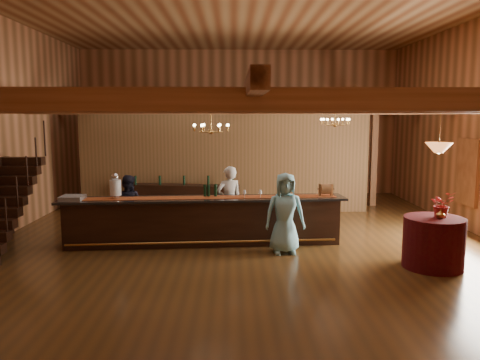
{
  "coord_description": "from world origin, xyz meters",
  "views": [
    {
      "loc": [
        -0.24,
        -11.1,
        3.0
      ],
      "look_at": [
        -0.06,
        0.7,
        1.39
      ],
      "focal_mm": 35.0,
      "sensor_mm": 36.0,
      "label": 1
    }
  ],
  "objects_px": {
    "beverage_dispenser": "(115,186)",
    "raffle_drum": "(326,189)",
    "round_table": "(433,243)",
    "floor_plant": "(317,189)",
    "tasting_bar": "(204,221)",
    "pendant_lamp": "(439,148)",
    "guest": "(285,213)",
    "chandelier_left": "(211,128)",
    "chandelier_right": "(335,121)",
    "bartender": "(229,201)",
    "backbar_shelf": "(184,200)",
    "staff_second": "(128,206)"
  },
  "relations": [
    {
      "from": "chandelier_right",
      "to": "staff_second",
      "type": "distance_m",
      "value": 6.0
    },
    {
      "from": "guest",
      "to": "bartender",
      "type": "bearing_deg",
      "value": 127.34
    },
    {
      "from": "chandelier_left",
      "to": "guest",
      "type": "relative_size",
      "value": 0.45
    },
    {
      "from": "staff_second",
      "to": "round_table",
      "type": "bearing_deg",
      "value": 166.9
    },
    {
      "from": "raffle_drum",
      "to": "guest",
      "type": "distance_m",
      "value": 1.44
    },
    {
      "from": "chandelier_right",
      "to": "bartender",
      "type": "distance_m",
      "value": 3.79
    },
    {
      "from": "round_table",
      "to": "pendant_lamp",
      "type": "height_order",
      "value": "pendant_lamp"
    },
    {
      "from": "round_table",
      "to": "chandelier_left",
      "type": "distance_m",
      "value": 5.31
    },
    {
      "from": "beverage_dispenser",
      "to": "floor_plant",
      "type": "xyz_separation_m",
      "value": [
        5.42,
        4.1,
        -0.7
      ]
    },
    {
      "from": "backbar_shelf",
      "to": "staff_second",
      "type": "height_order",
      "value": "staff_second"
    },
    {
      "from": "raffle_drum",
      "to": "floor_plant",
      "type": "relative_size",
      "value": 0.24
    },
    {
      "from": "chandelier_left",
      "to": "pendant_lamp",
      "type": "height_order",
      "value": "same"
    },
    {
      "from": "chandelier_left",
      "to": "raffle_drum",
      "type": "bearing_deg",
      "value": 4.09
    },
    {
      "from": "staff_second",
      "to": "backbar_shelf",
      "type": "bearing_deg",
      "value": -106.37
    },
    {
      "from": "raffle_drum",
      "to": "bartender",
      "type": "bearing_deg",
      "value": 165.26
    },
    {
      "from": "beverage_dispenser",
      "to": "chandelier_right",
      "type": "height_order",
      "value": "chandelier_right"
    },
    {
      "from": "round_table",
      "to": "guest",
      "type": "height_order",
      "value": "guest"
    },
    {
      "from": "staff_second",
      "to": "guest",
      "type": "distance_m",
      "value": 4.06
    },
    {
      "from": "round_table",
      "to": "chandelier_right",
      "type": "relative_size",
      "value": 1.47
    },
    {
      "from": "chandelier_left",
      "to": "beverage_dispenser",
      "type": "bearing_deg",
      "value": -179.28
    },
    {
      "from": "chandelier_left",
      "to": "pendant_lamp",
      "type": "bearing_deg",
      "value": -21.21
    },
    {
      "from": "backbar_shelf",
      "to": "chandelier_right",
      "type": "distance_m",
      "value": 5.06
    },
    {
      "from": "tasting_bar",
      "to": "chandelier_right",
      "type": "bearing_deg",
      "value": 27.56
    },
    {
      "from": "raffle_drum",
      "to": "chandelier_right",
      "type": "xyz_separation_m",
      "value": [
        0.62,
        2.0,
        1.58
      ]
    },
    {
      "from": "tasting_bar",
      "to": "round_table",
      "type": "distance_m",
      "value": 5.02
    },
    {
      "from": "raffle_drum",
      "to": "chandelier_left",
      "type": "xyz_separation_m",
      "value": [
        -2.7,
        -0.19,
        1.46
      ]
    },
    {
      "from": "backbar_shelf",
      "to": "bartender",
      "type": "bearing_deg",
      "value": -51.77
    },
    {
      "from": "raffle_drum",
      "to": "pendant_lamp",
      "type": "height_order",
      "value": "pendant_lamp"
    },
    {
      "from": "beverage_dispenser",
      "to": "bartender",
      "type": "relative_size",
      "value": 0.34
    },
    {
      "from": "tasting_bar",
      "to": "chandelier_left",
      "type": "xyz_separation_m",
      "value": [
        0.19,
        -0.05,
        2.18
      ]
    },
    {
      "from": "backbar_shelf",
      "to": "chandelier_right",
      "type": "height_order",
      "value": "chandelier_right"
    },
    {
      "from": "beverage_dispenser",
      "to": "raffle_drum",
      "type": "bearing_deg",
      "value": 2.58
    },
    {
      "from": "raffle_drum",
      "to": "round_table",
      "type": "height_order",
      "value": "raffle_drum"
    },
    {
      "from": "round_table",
      "to": "staff_second",
      "type": "xyz_separation_m",
      "value": [
        -6.63,
        2.55,
        0.27
      ]
    },
    {
      "from": "beverage_dispenser",
      "to": "chandelier_right",
      "type": "xyz_separation_m",
      "value": [
        5.54,
        2.22,
        1.47
      ]
    },
    {
      "from": "beverage_dispenser",
      "to": "backbar_shelf",
      "type": "xyz_separation_m",
      "value": [
        1.23,
        3.38,
        -0.93
      ]
    },
    {
      "from": "tasting_bar",
      "to": "pendant_lamp",
      "type": "height_order",
      "value": "pendant_lamp"
    },
    {
      "from": "raffle_drum",
      "to": "round_table",
      "type": "bearing_deg",
      "value": -47.28
    },
    {
      "from": "round_table",
      "to": "floor_plant",
      "type": "distance_m",
      "value": 5.96
    },
    {
      "from": "beverage_dispenser",
      "to": "staff_second",
      "type": "relative_size",
      "value": 0.38
    },
    {
      "from": "beverage_dispenser",
      "to": "round_table",
      "type": "xyz_separation_m",
      "value": [
        6.71,
        -1.71,
        -0.89
      ]
    },
    {
      "from": "raffle_drum",
      "to": "chandelier_right",
      "type": "relative_size",
      "value": 0.42
    },
    {
      "from": "beverage_dispenser",
      "to": "chandelier_left",
      "type": "distance_m",
      "value": 2.6
    },
    {
      "from": "beverage_dispenser",
      "to": "raffle_drum",
      "type": "height_order",
      "value": "beverage_dispenser"
    },
    {
      "from": "raffle_drum",
      "to": "bartender",
      "type": "relative_size",
      "value": 0.19
    },
    {
      "from": "tasting_bar",
      "to": "bartender",
      "type": "bearing_deg",
      "value": 47.82
    },
    {
      "from": "tasting_bar",
      "to": "chandelier_right",
      "type": "xyz_separation_m",
      "value": [
        3.51,
        2.14,
        2.3
      ]
    },
    {
      "from": "chandelier_left",
      "to": "pendant_lamp",
      "type": "distance_m",
      "value": 4.83
    },
    {
      "from": "tasting_bar",
      "to": "pendant_lamp",
      "type": "relative_size",
      "value": 7.46
    },
    {
      "from": "raffle_drum",
      "to": "guest",
      "type": "height_order",
      "value": "guest"
    }
  ]
}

